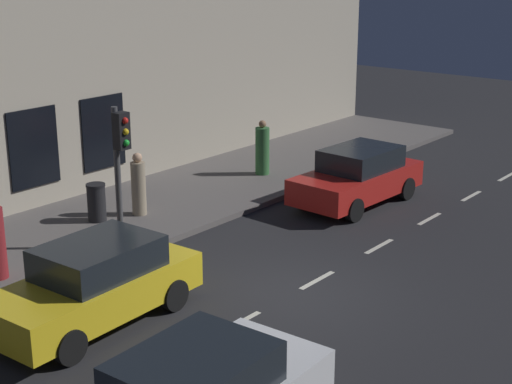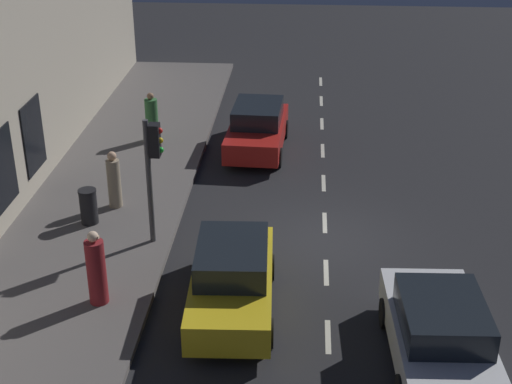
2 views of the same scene
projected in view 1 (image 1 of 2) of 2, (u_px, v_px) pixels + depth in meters
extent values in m
plane|color=#232326|center=(289.00, 295.00, 16.11)|extent=(60.00, 60.00, 0.00)
cube|color=#5B5654|center=(92.00, 227.00, 19.85)|extent=(4.50, 32.00, 0.15)
cube|color=#B2A893|center=(22.00, 94.00, 20.46)|extent=(0.60, 32.00, 6.43)
cube|color=black|center=(103.00, 132.00, 22.44)|extent=(0.04, 1.52, 2.11)
cube|color=black|center=(34.00, 148.00, 20.68)|extent=(0.04, 1.52, 2.11)
cube|color=beige|center=(506.00, 177.00, 24.56)|extent=(0.12, 1.20, 0.01)
cube|color=beige|center=(471.00, 196.00, 22.63)|extent=(0.12, 1.20, 0.01)
cube|color=beige|center=(429.00, 219.00, 20.70)|extent=(0.12, 1.20, 0.01)
cube|color=beige|center=(379.00, 246.00, 18.78)|extent=(0.12, 1.20, 0.01)
cube|color=beige|center=(317.00, 280.00, 16.85)|extent=(0.12, 1.20, 0.01)
cube|color=beige|center=(239.00, 323.00, 14.92)|extent=(0.12, 1.20, 0.01)
cube|color=beige|center=(138.00, 378.00, 12.99)|extent=(0.12, 1.20, 0.01)
cylinder|color=#424244|center=(118.00, 179.00, 17.84)|extent=(0.14, 0.14, 3.33)
cube|color=black|center=(121.00, 131.00, 17.38)|extent=(0.26, 0.32, 0.84)
sphere|color=red|center=(125.00, 121.00, 17.22)|extent=(0.15, 0.15, 0.15)
sphere|color=gold|center=(126.00, 132.00, 17.30)|extent=(0.15, 0.15, 0.15)
sphere|color=green|center=(126.00, 143.00, 17.37)|extent=(0.15, 0.15, 0.15)
cube|color=red|center=(357.00, 182.00, 21.77)|extent=(1.96, 4.24, 0.70)
cube|color=black|center=(361.00, 158.00, 21.70)|extent=(1.66, 2.23, 0.60)
cylinder|color=black|center=(354.00, 210.00, 20.42)|extent=(0.25, 0.65, 0.64)
cylinder|color=black|center=(304.00, 197.00, 21.47)|extent=(0.25, 0.65, 0.64)
cylinder|color=black|center=(406.00, 188.00, 22.26)|extent=(0.25, 0.65, 0.64)
cylinder|color=black|center=(358.00, 178.00, 23.31)|extent=(0.25, 0.65, 0.64)
cube|color=gold|center=(94.00, 292.00, 14.75)|extent=(1.94, 4.31, 0.70)
cube|color=black|center=(98.00, 258.00, 14.69)|extent=(1.65, 2.27, 0.60)
cylinder|color=black|center=(70.00, 347.00, 13.37)|extent=(0.25, 0.65, 0.64)
cylinder|color=black|center=(10.00, 321.00, 14.31)|extent=(0.25, 0.65, 0.64)
cylinder|color=black|center=(174.00, 295.00, 15.38)|extent=(0.25, 0.65, 0.64)
cylinder|color=black|center=(115.00, 275.00, 16.32)|extent=(0.25, 0.65, 0.64)
cube|color=black|center=(194.00, 374.00, 10.66)|extent=(1.69, 2.19, 0.60)
cylinder|color=black|center=(214.00, 373.00, 12.53)|extent=(0.25, 0.65, 0.64)
cylinder|color=#336B38|center=(262.00, 151.00, 24.13)|extent=(0.60, 0.60, 1.46)
sphere|color=#936B4C|center=(262.00, 124.00, 23.88)|extent=(0.23, 0.23, 0.23)
cube|color=#936B4C|center=(261.00, 123.00, 23.98)|extent=(0.07, 0.08, 0.06)
cylinder|color=gray|center=(139.00, 189.00, 20.41)|extent=(0.52, 0.52, 1.41)
sphere|color=tan|center=(137.00, 158.00, 20.16)|extent=(0.25, 0.25, 0.25)
cube|color=tan|center=(138.00, 156.00, 20.27)|extent=(0.08, 0.08, 0.07)
cylinder|color=black|center=(97.00, 203.00, 20.00)|extent=(0.47, 0.47, 0.92)
cylinder|color=black|center=(95.00, 185.00, 19.85)|extent=(0.50, 0.50, 0.06)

